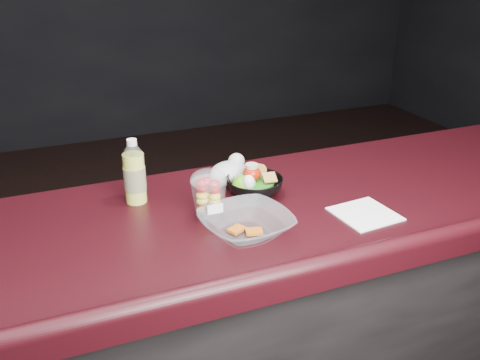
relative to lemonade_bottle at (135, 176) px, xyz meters
name	(u,v)px	position (x,y,z in m)	size (l,w,h in m)	color
counter	(210,360)	(0.16, -0.18, -0.59)	(4.06, 0.71, 1.02)	black
lemonade_bottle	(135,176)	(0.00, 0.00, 0.00)	(0.06, 0.06, 0.19)	#D1DB38
fruit_cup	(209,194)	(0.17, -0.18, -0.01)	(0.10, 0.10, 0.14)	white
green_apple	(244,186)	(0.31, -0.09, -0.05)	(0.08, 0.08, 0.08)	#38840F
plastic_bag	(230,171)	(0.31, 0.02, -0.04)	(0.13, 0.10, 0.09)	silver
snack_bowl	(254,185)	(0.34, -0.09, -0.05)	(0.20, 0.20, 0.09)	black
takeout_bowl	(246,225)	(0.22, -0.30, -0.05)	(0.26, 0.26, 0.06)	silver
paper_napkin	(365,214)	(0.58, -0.33, -0.08)	(0.16, 0.16, 0.00)	white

